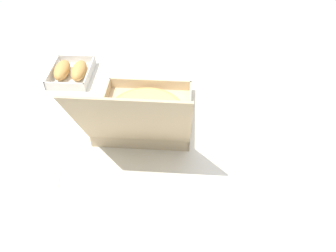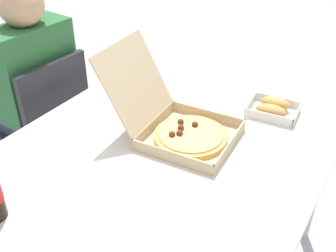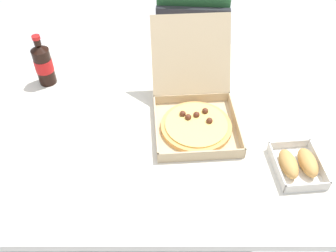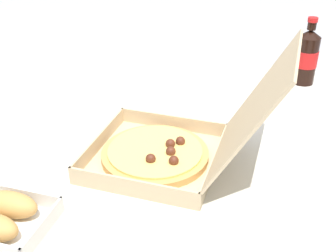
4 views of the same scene
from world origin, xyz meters
The scene contains 4 objects.
dining_table centered at (0.00, 0.00, 0.64)m, with size 1.28×1.04×0.70m.
pizza_box_open centered at (0.10, -0.01, 0.75)m, with size 0.33×0.47×0.31m.
bread_side_box centered at (0.43, -0.24, 0.73)m, with size 0.17×0.20×0.06m.
cola_bottle centered at (-0.51, 0.23, 0.80)m, with size 0.07×0.07×0.22m.
Camera 4 is at (0.89, 0.29, 1.29)m, focal length 45.01 mm.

